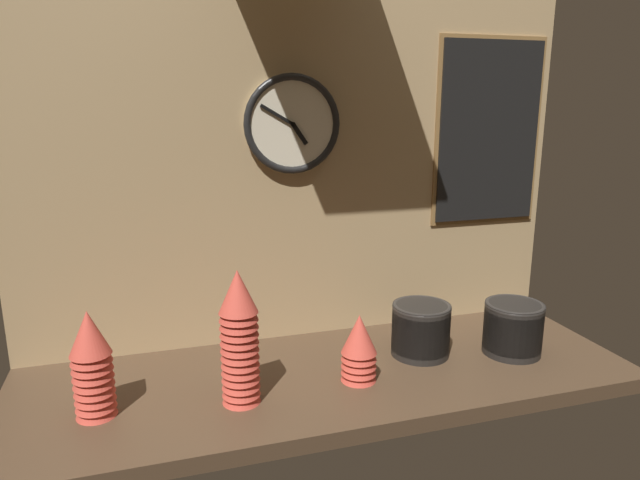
{
  "coord_description": "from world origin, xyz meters",
  "views": [
    {
      "loc": [
        -0.42,
        -1.31,
        0.69
      ],
      "look_at": [
        -0.01,
        0.04,
        0.34
      ],
      "focal_mm": 32.0,
      "sensor_mm": 36.0,
      "label": 1
    }
  ],
  "objects": [
    {
      "name": "ground_plane",
      "position": [
        0.0,
        0.0,
        -0.02
      ],
      "size": [
        1.6,
        0.56,
        0.04
      ],
      "primitive_type": "cube",
      "color": "#4C3826"
    },
    {
      "name": "bowl_stack_right",
      "position": [
        0.28,
        0.02,
        0.08
      ],
      "size": [
        0.16,
        0.16,
        0.15
      ],
      "color": "black",
      "rests_on": "ground_plane"
    },
    {
      "name": "bowl_stack_far_right",
      "position": [
        0.53,
        -0.05,
        0.08
      ],
      "size": [
        0.16,
        0.16,
        0.15
      ],
      "color": "black",
      "rests_on": "ground_plane"
    },
    {
      "name": "cup_stack_far_left",
      "position": [
        -0.56,
        -0.06,
        0.12
      ],
      "size": [
        0.09,
        0.09,
        0.25
      ],
      "color": "#DB4C3D",
      "rests_on": "ground_plane"
    },
    {
      "name": "wall_tiled_back",
      "position": [
        0.0,
        0.27,
        0.53
      ],
      "size": [
        1.6,
        0.03,
        1.05
      ],
      "color": "tan",
      "rests_on": "ground_plane"
    },
    {
      "name": "cup_stack_center_right",
      "position": [
        0.06,
        -0.07,
        0.09
      ],
      "size": [
        0.09,
        0.09,
        0.18
      ],
      "color": "#DB4C3D",
      "rests_on": "ground_plane"
    },
    {
      "name": "menu_board",
      "position": [
        0.6,
        0.24,
        0.59
      ],
      "size": [
        0.36,
        0.01,
        0.57
      ],
      "color": "olive"
    },
    {
      "name": "wall_clock",
      "position": [
        -0.03,
        0.23,
        0.63
      ],
      "size": [
        0.27,
        0.03,
        0.27
      ],
      "color": "beige"
    },
    {
      "name": "cup_stack_center_left",
      "position": [
        -0.24,
        -0.09,
        0.16
      ],
      "size": [
        0.09,
        0.09,
        0.32
      ],
      "color": "#DB4C3D",
      "rests_on": "ground_plane"
    }
  ]
}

